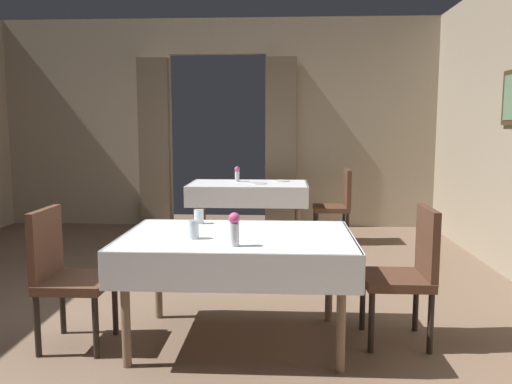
{
  "coord_description": "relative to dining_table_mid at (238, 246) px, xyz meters",
  "views": [
    {
      "loc": [
        0.96,
        -3.43,
        1.47
      ],
      "look_at": [
        0.75,
        0.56,
        0.96
      ],
      "focal_mm": 36.36,
      "sensor_mm": 36.0,
      "label": 1
    }
  ],
  "objects": [
    {
      "name": "wall_back",
      "position": [
        -0.66,
        4.22,
        0.84
      ],
      "size": [
        6.4,
        0.27,
        3.0
      ],
      "color": "tan",
      "rests_on": "ground"
    },
    {
      "name": "plate_far_b",
      "position": [
        -0.02,
        3.07,
        0.09
      ],
      "size": [
        0.22,
        0.22,
        0.01
      ],
      "primitive_type": "cylinder",
      "color": "white",
      "rests_on": "dining_table_far"
    },
    {
      "name": "dining_table_far",
      "position": [
        -0.14,
        3.14,
        -0.01
      ],
      "size": [
        1.5,
        0.9,
        0.75
      ],
      "color": "#7A604C",
      "rests_on": "ground"
    },
    {
      "name": "ground",
      "position": [
        -0.66,
        0.04,
        -0.67
      ],
      "size": [
        10.08,
        10.08,
        0.0
      ],
      "primitive_type": "plane",
      "color": "#7A604C"
    },
    {
      "name": "dining_table_mid",
      "position": [
        0.0,
        0.0,
        0.0
      ],
      "size": [
        1.54,
        1.06,
        0.75
      ],
      "color": "#7A604C",
      "rests_on": "ground"
    },
    {
      "name": "chair_mid_right",
      "position": [
        1.15,
        0.06,
        -0.16
      ],
      "size": [
        0.44,
        0.44,
        0.93
      ],
      "color": "black",
      "rests_on": "ground"
    },
    {
      "name": "glass_mid_b",
      "position": [
        -0.27,
        -0.15,
        0.14
      ],
      "size": [
        0.07,
        0.07,
        0.12
      ],
      "primitive_type": "cylinder",
      "color": "silver",
      "rests_on": "dining_table_mid"
    },
    {
      "name": "chair_far_right",
      "position": [
        0.99,
        3.13,
        -0.16
      ],
      "size": [
        0.44,
        0.44,
        0.93
      ],
      "color": "black",
      "rests_on": "ground"
    },
    {
      "name": "chair_mid_left",
      "position": [
        -1.15,
        -0.12,
        -0.16
      ],
      "size": [
        0.44,
        0.44,
        0.93
      ],
      "color": "black",
      "rests_on": "ground"
    },
    {
      "name": "flower_vase_far",
      "position": [
        -0.3,
        3.32,
        0.19
      ],
      "size": [
        0.07,
        0.07,
        0.2
      ],
      "color": "silver",
      "rests_on": "dining_table_far"
    },
    {
      "name": "flower_vase_mid",
      "position": [
        0.01,
        -0.34,
        0.19
      ],
      "size": [
        0.07,
        0.07,
        0.21
      ],
      "color": "silver",
      "rests_on": "dining_table_mid"
    },
    {
      "name": "glass_mid_c",
      "position": [
        -0.32,
        0.37,
        0.13
      ],
      "size": [
        0.07,
        0.07,
        0.11
      ],
      "primitive_type": "cylinder",
      "color": "silver",
      "rests_on": "dining_table_mid"
    },
    {
      "name": "plate_far_c",
      "position": [
        0.27,
        3.38,
        0.09
      ],
      "size": [
        0.22,
        0.22,
        0.01
      ],
      "primitive_type": "cylinder",
      "color": "white",
      "rests_on": "dining_table_far"
    }
  ]
}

